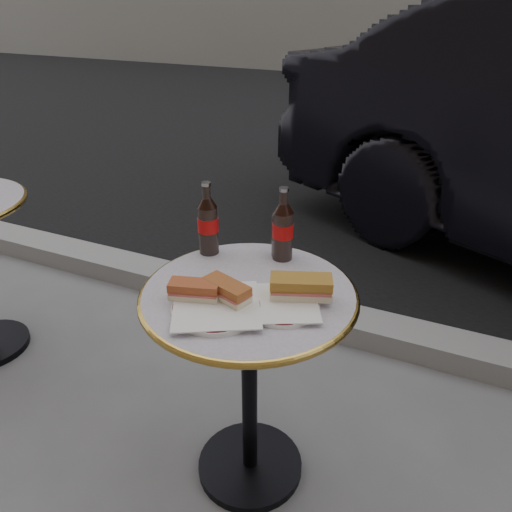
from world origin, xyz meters
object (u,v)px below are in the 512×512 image
at_px(plate_right, 281,305).
at_px(cola_glass, 282,236).
at_px(cola_bottle_left, 208,218).
at_px(bistro_table, 249,389).
at_px(cola_bottle_right, 283,224).
at_px(plate_left, 217,308).

distance_m(plate_right, cola_glass, 0.30).
xyz_separation_m(plate_right, cola_bottle_left, (-0.33, 0.20, 0.11)).
xyz_separation_m(bistro_table, cola_glass, (0.00, 0.24, 0.44)).
bearing_deg(cola_bottle_right, bistro_table, -93.54).
height_order(cola_bottle_left, cola_bottle_right, cola_bottle_left).
bearing_deg(plate_left, cola_bottle_left, 122.41).
distance_m(cola_bottle_left, cola_bottle_right, 0.24).
distance_m(plate_left, cola_bottle_right, 0.36).
bearing_deg(plate_right, cola_glass, 111.80).
bearing_deg(plate_left, cola_bottle_right, 81.66).
height_order(bistro_table, cola_bottle_right, cola_bottle_right).
relative_size(plate_right, cola_bottle_right, 0.86).
bearing_deg(plate_left, cola_glass, 83.53).
relative_size(bistro_table, cola_bottle_left, 3.07).
xyz_separation_m(cola_bottle_left, cola_glass, (0.22, 0.08, -0.05)).
bearing_deg(cola_glass, plate_left, -96.47).
distance_m(bistro_table, cola_bottle_right, 0.53).
relative_size(bistro_table, plate_left, 3.05).
distance_m(cola_bottle_right, cola_glass, 0.05).
relative_size(cola_bottle_right, cola_glass, 1.71).
height_order(bistro_table, cola_bottle_left, cola_bottle_left).
height_order(plate_left, cola_bottle_right, cola_bottle_right).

